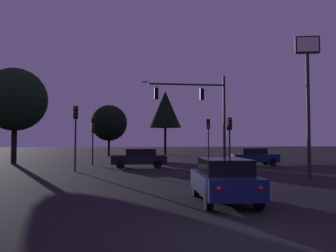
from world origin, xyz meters
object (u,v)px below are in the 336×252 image
traffic_light_far_side (93,135)px  tree_behind_sign (15,100)px  traffic_light_corner_right (208,132)px  store_sign_illuminated (308,76)px  traffic_light_corner_left (230,133)px  car_nearside_lane (224,179)px  traffic_light_median (76,125)px  traffic_signal_mast_arm (201,105)px  car_crossing_left (140,158)px  car_crossing_right (254,156)px  tree_center_horizon (109,123)px  tree_left_far (165,109)px

traffic_light_far_side → tree_behind_sign: 8.54m
traffic_light_corner_right → store_sign_illuminated: store_sign_illuminated is taller
traffic_light_corner_left → car_nearside_lane: bearing=-109.9°
traffic_light_median → store_sign_illuminated: 15.48m
store_sign_illuminated → traffic_light_median: bearing=156.6°
traffic_signal_mast_arm → traffic_light_corner_right: (1.71, 4.28, -2.00)m
store_sign_illuminated → traffic_light_corner_left: bearing=122.6°
traffic_signal_mast_arm → traffic_light_median: (-9.41, -1.23, -1.70)m
traffic_light_corner_right → tree_behind_sign: (-17.84, 3.04, 3.06)m
car_crossing_left → car_crossing_right: bearing=6.2°
tree_center_horizon → car_nearside_lane: bearing=-81.4°
traffic_light_corner_right → traffic_light_far_side: size_ratio=1.11×
traffic_signal_mast_arm → traffic_light_corner_right: traffic_signal_mast_arm is taller
car_nearside_lane → car_crossing_left: size_ratio=0.92×
traffic_signal_mast_arm → car_crossing_right: (5.19, 2.22, -4.15)m
traffic_signal_mast_arm → traffic_light_median: bearing=-172.5°
traffic_light_corner_right → tree_left_far: (-1.25, 20.52, 4.05)m
car_crossing_right → tree_left_far: 23.89m
traffic_light_corner_left → car_crossing_right: traffic_light_corner_left is taller
tree_center_horizon → traffic_light_corner_right: bearing=-60.1°
tree_center_horizon → tree_behind_sign: bearing=-120.9°
car_crossing_right → store_sign_illuminated: bearing=-93.7°
traffic_light_corner_left → tree_behind_sign: size_ratio=0.43×
car_nearside_lane → tree_center_horizon: 35.44m
traffic_signal_mast_arm → car_nearside_lane: (-2.64, -13.78, -4.15)m
traffic_light_corner_right → car_crossing_right: size_ratio=1.00×
traffic_light_corner_left → traffic_light_corner_right: traffic_light_corner_right is taller
car_nearside_lane → car_crossing_right: bearing=63.9°
car_nearside_lane → car_crossing_right: (7.84, 16.00, -0.00)m
traffic_light_median → tree_center_horizon: bearing=86.2°
car_nearside_lane → tree_behind_sign: 25.58m
tree_center_horizon → traffic_light_far_side: bearing=-92.8°
car_crossing_left → car_nearside_lane: bearing=-81.9°
car_nearside_lane → car_crossing_left: bearing=98.1°
car_nearside_lane → tree_left_far: size_ratio=0.42×
car_nearside_lane → car_crossing_right: 17.82m
traffic_light_median → traffic_light_corner_right: bearing=26.4°
car_crossing_left → store_sign_illuminated: store_sign_illuminated is taller
tree_center_horizon → tree_left_far: bearing=24.1°
traffic_light_far_side → tree_behind_sign: tree_behind_sign is taller
car_crossing_right → traffic_light_corner_right: bearing=149.4°
traffic_signal_mast_arm → tree_center_horizon: bearing=110.6°
traffic_light_corner_right → traffic_signal_mast_arm: bearing=-111.8°
traffic_light_corner_left → traffic_light_median: bearing=173.8°
car_crossing_left → car_crossing_right: size_ratio=1.08×
traffic_signal_mast_arm → tree_center_horizon: traffic_signal_mast_arm is taller
traffic_light_corner_right → car_crossing_left: (-6.48, -3.15, -2.14)m
tree_behind_sign → tree_left_far: size_ratio=0.91×
car_crossing_right → tree_behind_sign: (-21.32, 5.10, 5.21)m
traffic_light_median → car_nearside_lane: size_ratio=1.12×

